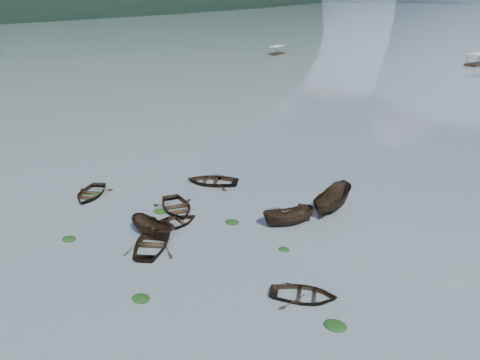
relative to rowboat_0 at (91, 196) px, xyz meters
The scene contains 20 objects.
ground_plane 13.13m from the rowboat_0, 29.87° to the right, with size 2400.00×2400.00×0.00m, color #4E5B62.
rowboat_0 is the anchor object (origin of this frame).
rowboat_1 9.32m from the rowboat_0, ahead, with size 2.76×3.86×0.80m, color black.
rowboat_2 9.48m from the rowboat_0, 15.03° to the right, with size 1.51×4.01×1.55m, color black.
rowboat_3 10.58m from the rowboat_0, 18.73° to the right, with size 3.38×4.74×0.98m, color black.
rowboat_4 21.37m from the rowboat_0, ahead, with size 2.71×3.80×0.79m, color black.
rowboat_5 16.93m from the rowboat_0, 13.88° to the left, with size 1.54×4.10×1.58m, color black.
rowboat_6 8.04m from the rowboat_0, 12.15° to the left, with size 3.18×4.46×0.92m, color black.
rowboat_7 10.47m from the rowboat_0, 46.93° to the left, with size 3.30×4.62×0.96m, color black.
rowboat_8 19.89m from the rowboat_0, 24.15° to the left, with size 1.89×5.03×1.94m, color black.
weed_clump_0 7.45m from the rowboat_0, 52.60° to the right, with size 1.03×0.84×0.23m, color black.
weed_clump_1 7.05m from the rowboat_0, ahead, with size 1.11×0.89×0.25m, color black.
weed_clump_2 15.79m from the rowboat_0, 31.69° to the right, with size 1.11×0.89×0.24m, color black.
weed_clump_3 17.79m from the rowboat_0, ahead, with size 0.79×0.66×0.17m, color black.
weed_clump_4 23.96m from the rowboat_0, 11.35° to the right, with size 1.21×0.96×0.25m, color black.
weed_clump_5 0.45m from the rowboat_0, 52.70° to the left, with size 0.91×0.73×0.19m, color black.
weed_clump_6 12.93m from the rowboat_0, ahead, with size 1.09×0.90×0.23m, color black.
weed_clump_7 16.02m from the rowboat_0, 16.30° to the left, with size 1.03×0.82×0.22m, color black.
pontoon_left 95.36m from the rowboat_0, 108.34° to the left, with size 2.26×5.44×2.08m, color black, non-canonical shape.
pontoon_centre 99.46m from the rowboat_0, 79.56° to the left, with size 2.69×6.47×2.48m, color black, non-canonical shape.
Camera 1 is at (18.18, -17.20, 16.02)m, focal length 35.00 mm.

